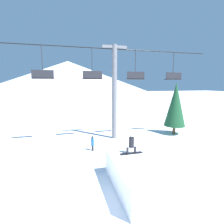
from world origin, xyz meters
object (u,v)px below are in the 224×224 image
at_px(pine_tree_near, 175,105).
at_px(distant_skier, 93,143).
at_px(snowboarder, 131,144).
at_px(snow_ramp, 138,176).

xyz_separation_m(pine_tree_near, distant_skier, (-9.35, -2.45, -2.55)).
bearing_deg(distant_skier, snowboarder, -72.60).
relative_size(snow_ramp, pine_tree_near, 0.75).
bearing_deg(pine_tree_near, snowboarder, -137.69).
xyz_separation_m(snowboarder, distant_skier, (-1.48, 4.72, -1.35)).
distance_m(snow_ramp, pine_tree_near, 11.76).
distance_m(snowboarder, pine_tree_near, 10.72).
relative_size(snowboarder, pine_tree_near, 0.24).
bearing_deg(pine_tree_near, snow_ramp, -133.58).
bearing_deg(pine_tree_near, distant_skier, -165.30).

